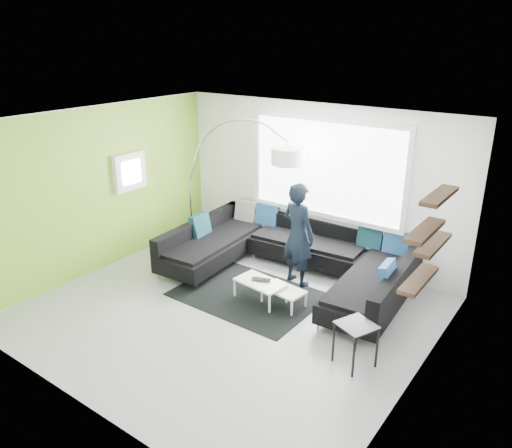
{
  "coord_description": "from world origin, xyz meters",
  "views": [
    {
      "loc": [
        4.11,
        -5.0,
        3.87
      ],
      "look_at": [
        -0.16,
        0.9,
        1.09
      ],
      "focal_mm": 35.0,
      "sensor_mm": 36.0,
      "label": 1
    }
  ],
  "objects_px": {
    "coffee_table": "(272,293)",
    "laptop": "(260,281)",
    "side_table": "(355,344)",
    "person": "(298,235)",
    "sectional_sofa": "(288,260)",
    "arc_lamp": "(189,181)"
  },
  "relations": [
    {
      "from": "coffee_table",
      "to": "laptop",
      "type": "height_order",
      "value": "laptop"
    },
    {
      "from": "side_table",
      "to": "person",
      "type": "relative_size",
      "value": 0.33
    },
    {
      "from": "person",
      "to": "laptop",
      "type": "bearing_deg",
      "value": 93.93
    },
    {
      "from": "sectional_sofa",
      "to": "coffee_table",
      "type": "bearing_deg",
      "value": -79.1
    },
    {
      "from": "arc_lamp",
      "to": "person",
      "type": "height_order",
      "value": "arc_lamp"
    },
    {
      "from": "arc_lamp",
      "to": "person",
      "type": "bearing_deg",
      "value": -7.18
    },
    {
      "from": "side_table",
      "to": "person",
      "type": "distance_m",
      "value": 2.33
    },
    {
      "from": "arc_lamp",
      "to": "laptop",
      "type": "distance_m",
      "value": 2.8
    },
    {
      "from": "arc_lamp",
      "to": "side_table",
      "type": "height_order",
      "value": "arc_lamp"
    },
    {
      "from": "sectional_sofa",
      "to": "laptop",
      "type": "height_order",
      "value": "sectional_sofa"
    },
    {
      "from": "coffee_table",
      "to": "laptop",
      "type": "distance_m",
      "value": 0.25
    },
    {
      "from": "coffee_table",
      "to": "person",
      "type": "relative_size",
      "value": 0.58
    },
    {
      "from": "arc_lamp",
      "to": "sectional_sofa",
      "type": "bearing_deg",
      "value": -7.58
    },
    {
      "from": "person",
      "to": "coffee_table",
      "type": "bearing_deg",
      "value": 106.17
    },
    {
      "from": "sectional_sofa",
      "to": "side_table",
      "type": "xyz_separation_m",
      "value": [
        1.9,
        -1.46,
        -0.08
      ]
    },
    {
      "from": "side_table",
      "to": "person",
      "type": "xyz_separation_m",
      "value": [
        -1.73,
        1.46,
        0.57
      ]
    },
    {
      "from": "arc_lamp",
      "to": "laptop",
      "type": "xyz_separation_m",
      "value": [
        2.42,
        -1.07,
        -0.94
      ]
    },
    {
      "from": "coffee_table",
      "to": "arc_lamp",
      "type": "relative_size",
      "value": 0.39
    },
    {
      "from": "arc_lamp",
      "to": "side_table",
      "type": "xyz_separation_m",
      "value": [
        4.29,
        -1.68,
        -0.99
      ]
    },
    {
      "from": "coffee_table",
      "to": "arc_lamp",
      "type": "height_order",
      "value": "arc_lamp"
    },
    {
      "from": "side_table",
      "to": "laptop",
      "type": "distance_m",
      "value": 1.97
    },
    {
      "from": "arc_lamp",
      "to": "person",
      "type": "xyz_separation_m",
      "value": [
        2.56,
        -0.23,
        -0.41
      ]
    }
  ]
}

